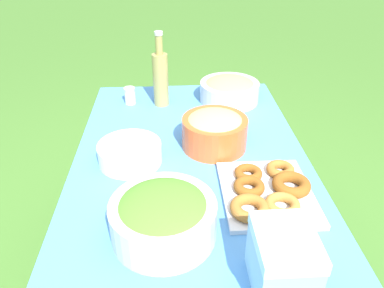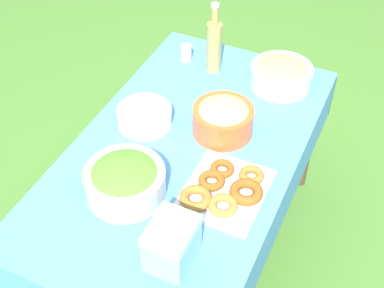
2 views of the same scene
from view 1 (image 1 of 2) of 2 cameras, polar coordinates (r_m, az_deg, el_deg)
The scene contains 9 objects.
picnic_table at distance 1.36m, azimuth 0.05°, elevation -7.12°, with size 1.48×0.85×0.71m.
salad_bowl at distance 1.02m, azimuth -4.41°, elevation -10.87°, with size 0.29×0.29×0.13m.
pasta_bowl at distance 1.39m, azimuth 3.47°, elevation 2.19°, with size 0.24×0.24×0.14m.
donut_platter at distance 1.20m, azimuth 11.53°, elevation -6.99°, with size 0.34×0.32×0.05m.
plate_stack at distance 1.34m, azimuth -9.44°, elevation -1.37°, with size 0.22×0.22×0.07m.
olive_oil_bottle at distance 1.70m, azimuth -4.81°, elevation 10.09°, with size 0.07×0.07×0.34m.
bread_bowl at distance 1.77m, azimuth 5.72°, elevation 8.27°, with size 0.27×0.27×0.11m.
cooler_box at distance 0.92m, azimuth 13.63°, elevation -16.97°, with size 0.17×0.14×0.16m.
salt_shaker at distance 1.76m, azimuth -9.44°, elevation 7.29°, with size 0.05×0.05×0.08m.
Camera 1 is at (-1.05, 0.06, 1.47)m, focal length 35.00 mm.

